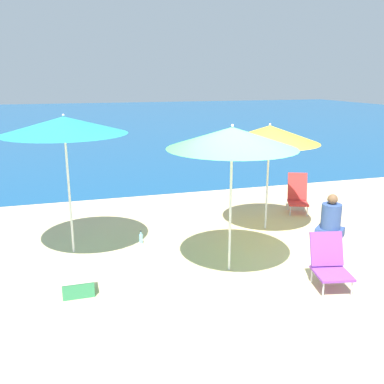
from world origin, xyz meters
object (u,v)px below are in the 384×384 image
beach_umbrella_green (232,138)px  beach_chair_red (298,194)px  beach_chair_purple (329,262)px  cooler_box (78,284)px  beach_umbrella_teal (64,125)px  water_bottle (141,238)px  person_seated_near (331,220)px  beach_umbrella_yellow (270,134)px

beach_umbrella_green → beach_chair_red: beach_umbrella_green is taller
beach_umbrella_green → beach_chair_purple: size_ratio=3.03×
beach_umbrella_green → cooler_box: 2.92m
beach_umbrella_teal → beach_chair_red: bearing=11.1°
beach_umbrella_green → beach_umbrella_teal: 2.65m
beach_chair_red → water_bottle: 3.72m
beach_chair_red → water_bottle: beach_chair_red is taller
person_seated_near → beach_umbrella_yellow: bearing=98.7°
beach_chair_red → cooler_box: (-4.73, -2.44, -0.25)m
beach_umbrella_yellow → water_bottle: beach_umbrella_yellow is taller
beach_umbrella_green → person_seated_near: size_ratio=2.75×
beach_chair_purple → beach_chair_red: bearing=79.1°
beach_umbrella_teal → beach_chair_red: beach_umbrella_teal is taller
cooler_box → beach_umbrella_yellow: bearing=24.7°
beach_umbrella_yellow → cooler_box: beach_umbrella_yellow is taller
beach_chair_red → water_bottle: size_ratio=3.49×
beach_umbrella_green → beach_chair_red: size_ratio=2.68×
cooler_box → beach_umbrella_teal: bearing=90.8°
beach_umbrella_teal → cooler_box: 2.49m
beach_umbrella_green → beach_umbrella_teal: beach_umbrella_teal is taller
beach_chair_purple → cooler_box: bearing=179.6°
beach_umbrella_yellow → beach_chair_purple: beach_umbrella_yellow is taller
beach_chair_purple → beach_umbrella_yellow: bearing=97.1°
beach_umbrella_yellow → water_bottle: 3.01m
beach_umbrella_teal → cooler_box: (0.02, -1.51, -1.98)m
beach_umbrella_yellow → person_seated_near: beach_umbrella_yellow is taller
beach_chair_purple → beach_chair_red: 3.46m
beach_umbrella_green → beach_umbrella_teal: bearing=148.3°
beach_umbrella_green → beach_chair_red: 3.78m
beach_umbrella_green → beach_umbrella_teal: (-2.26, 1.39, 0.10)m
beach_umbrella_green → water_bottle: (-1.10, 1.44, -1.92)m
beach_umbrella_yellow → beach_umbrella_teal: bearing=-177.8°
beach_umbrella_green → person_seated_near: (2.30, 0.79, -1.70)m
beach_chair_red → beach_umbrella_teal: bearing=-146.3°
beach_umbrella_yellow → beach_chair_red: (1.14, 0.79, -1.43)m
cooler_box → person_seated_near: bearing=11.3°
beach_umbrella_yellow → person_seated_near: size_ratio=2.52×
person_seated_near → cooler_box: person_seated_near is taller
beach_umbrella_teal → beach_chair_purple: beach_umbrella_teal is taller
beach_chair_purple → beach_chair_red: size_ratio=0.88×
beach_chair_purple → water_bottle: bearing=146.4°
beach_chair_purple → water_bottle: size_ratio=3.08×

